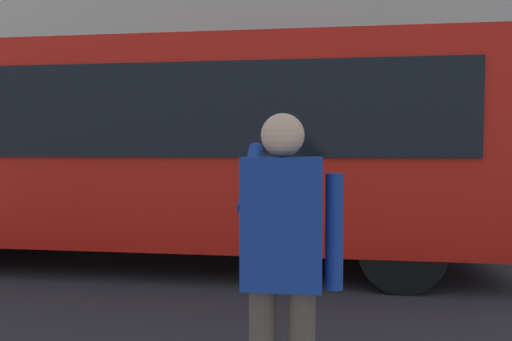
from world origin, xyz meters
name	(u,v)px	position (x,y,z in m)	size (l,w,h in m)	color
ground_plane	(341,267)	(0.00, 0.00, 0.00)	(60.00, 60.00, 0.00)	#2B2B2D
red_bus	(174,146)	(2.40, 0.00, 1.68)	(9.05, 2.54, 3.08)	red
pedestrian_photographer	(283,253)	(0.49, 4.29, 1.14)	(0.53, 0.52, 1.70)	#4C4238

